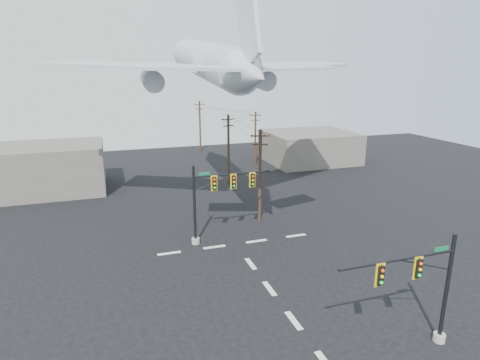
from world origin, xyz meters
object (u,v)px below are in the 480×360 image
object	(u,v)px
utility_pole_a	(260,175)
utility_pole_d	(200,125)
signal_mast_near	(425,290)
signal_mast_far	(214,199)
airliner	(208,62)
utility_pole_b	(229,148)
utility_pole_c	(255,137)

from	to	relation	value
utility_pole_a	utility_pole_d	distance (m)	37.91
signal_mast_near	utility_pole_a	world-z (taller)	utility_pole_a
signal_mast_far	utility_pole_a	world-z (taller)	utility_pole_a
signal_mast_far	airliner	world-z (taller)	airliner
airliner	signal_mast_near	bearing A→B (deg)	-166.87
utility_pole_a	utility_pole_b	world-z (taller)	utility_pole_a
utility_pole_a	utility_pole_d	bearing A→B (deg)	105.30
airliner	utility_pole_d	bearing A→B (deg)	-9.84
utility_pole_c	utility_pole_d	bearing A→B (deg)	138.17
utility_pole_b	utility_pole_d	world-z (taller)	utility_pole_d
signal_mast_near	airliner	xyz separation A→B (m)	(-5.51, 25.83, 12.28)
utility_pole_b	airliner	size ratio (longest dim) A/B	0.28
utility_pole_c	airliner	distance (m)	25.51
signal_mast_near	utility_pole_c	size ratio (longest dim) A/B	0.86
utility_pole_c	utility_pole_d	world-z (taller)	utility_pole_d
signal_mast_far	utility_pole_a	xyz separation A→B (m)	(5.63, 3.40, 0.88)
utility_pole_a	utility_pole_c	bearing A→B (deg)	89.61
utility_pole_a	utility_pole_c	distance (m)	25.39
signal_mast_far	utility_pole_b	xyz separation A→B (m)	(6.64, 17.77, 0.84)
signal_mast_near	utility_pole_a	xyz separation A→B (m)	(-1.55, 21.06, 1.34)
utility_pole_c	airliner	size ratio (longest dim) A/B	0.26
signal_mast_far	utility_pole_c	xyz separation A→B (m)	(14.04, 27.35, 0.42)
utility_pole_b	utility_pole_d	bearing A→B (deg)	72.14
utility_pole_a	airliner	world-z (taller)	airliner
airliner	utility_pole_b	bearing A→B (deg)	-26.28
utility_pole_c	airliner	xyz separation A→B (m)	(-12.37, -19.18, 11.40)
signal_mast_far	utility_pole_c	world-z (taller)	utility_pole_c
signal_mast_far	utility_pole_b	size ratio (longest dim) A/B	0.79
signal_mast_near	utility_pole_a	distance (m)	21.16
utility_pole_b	utility_pole_a	bearing A→B (deg)	-108.44
utility_pole_c	airliner	bearing A→B (deg)	-98.00
signal_mast_far	utility_pole_b	bearing A→B (deg)	69.51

